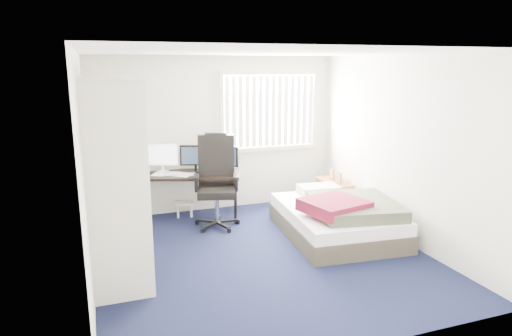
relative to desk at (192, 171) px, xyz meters
The scene contains 10 objects.
ground 1.97m from the desk, 74.33° to the right, with size 4.20×4.20×0.00m, color black.
room_shell 1.97m from the desk, 74.33° to the right, with size 4.20×4.20×4.20m.
window_assembly 1.65m from the desk, 11.71° to the left, with size 1.72×0.09×1.32m.
closet 1.99m from the desk, 128.44° to the right, with size 0.64×1.84×2.22m.
desk is the anchor object (origin of this frame).
office_chair 0.56m from the desk, 59.38° to the right, with size 0.80×0.80×1.38m.
footstool 0.60m from the desk, 142.87° to the left, with size 0.32×0.27×0.23m.
nightstand 2.31m from the desk, 11.77° to the right, with size 0.43×0.77×0.69m.
bed 2.33m from the desk, 39.94° to the right, with size 1.57×2.00×0.63m.
pine_box 1.92m from the desk, 129.68° to the right, with size 0.37×0.28×0.28m, color tan.
Camera 1 is at (-1.88, -5.05, 2.37)m, focal length 32.00 mm.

